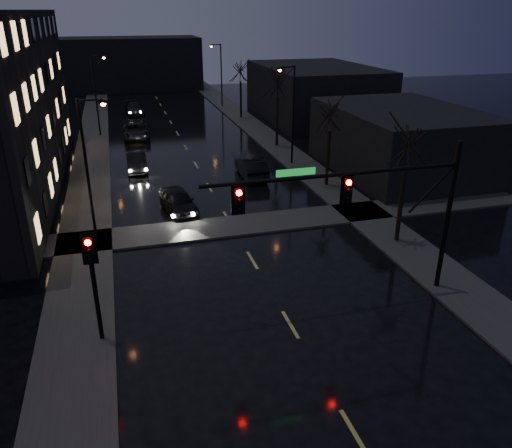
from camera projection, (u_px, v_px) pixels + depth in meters
sidewalk_left at (91, 162)px, 42.42m from camera, size 3.00×140.00×0.12m
sidewalk_right at (281, 148)px, 46.62m from camera, size 3.00×140.00×0.12m
sidewalk_cross at (233, 226)px, 29.93m from camera, size 40.00×3.00×0.12m
commercial_right_near at (401, 140)px, 39.43m from camera, size 10.00×14.00×5.00m
commercial_right_far at (315, 92)px, 59.06m from camera, size 12.00×18.00×6.00m
far_block at (130, 64)px, 80.25m from camera, size 22.00×10.00×8.00m
signal_mast at (374, 198)px, 20.57m from camera, size 11.11×0.41×7.00m
signal_pole_left at (93, 273)px, 18.49m from camera, size 0.35×0.41×4.53m
tree_near at (410, 132)px, 25.59m from camera, size 3.52×3.52×8.08m
tree_mid_a at (331, 106)px, 34.59m from camera, size 3.30×3.30×7.58m
tree_mid_b at (278, 75)px, 44.89m from camera, size 3.74×3.74×8.59m
tree_far at (240, 66)px, 57.49m from camera, size 3.43×3.43×7.88m
streetlight_l_near at (90, 162)px, 25.74m from camera, size 1.53×0.28×8.00m
streetlight_l_far at (97, 89)px, 49.62m from camera, size 1.53×0.28×8.00m
streetlight_r_mid at (291, 107)px, 40.11m from camera, size 1.53×0.28×8.00m
streetlight_r_far at (220, 70)px, 64.87m from camera, size 1.53×0.28×8.00m
oncoming_car_a at (178, 201)px, 31.85m from camera, size 2.36×4.61×1.50m
oncoming_car_b at (136, 162)px, 40.25m from camera, size 1.57×4.38×1.44m
oncoming_car_c at (136, 131)px, 50.22m from camera, size 2.62×5.47×1.51m
oncoming_car_d at (134, 108)px, 61.81m from camera, size 2.39×5.23×1.48m
lead_car at (251, 167)px, 38.59m from camera, size 1.84×4.94×1.62m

